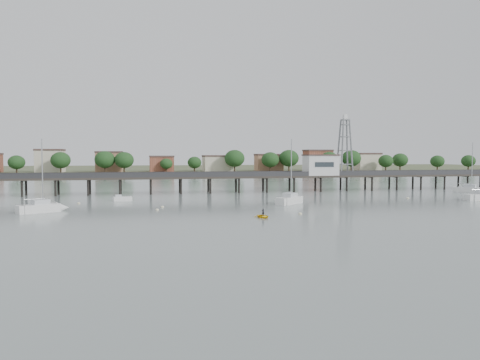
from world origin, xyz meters
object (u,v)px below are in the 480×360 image
object	(u,v)px
lattice_tower	(345,147)
sailboat_a	(48,208)
pier	(223,177)
sailboat_c	(293,200)
sailboat_e	(475,190)
white_tender	(122,199)
yellow_dinghy	(263,218)

from	to	relation	value
lattice_tower	sailboat_a	size ratio (longest dim) A/B	1.26
lattice_tower	sailboat_a	world-z (taller)	lattice_tower
pier	sailboat_c	size ratio (longest dim) A/B	11.75
sailboat_e	pier	bearing A→B (deg)	-145.01
white_tender	sailboat_a	bearing A→B (deg)	-133.51
sailboat_c	yellow_dinghy	xyz separation A→B (m)	(-10.75, -18.59, -0.64)
sailboat_e	sailboat_a	distance (m)	95.81
sailboat_a	yellow_dinghy	xyz separation A→B (m)	(32.06, -13.76, -0.65)
lattice_tower	sailboat_e	distance (m)	32.65
sailboat_e	yellow_dinghy	distance (m)	70.16
pier	white_tender	bearing A→B (deg)	-145.07
sailboat_a	sailboat_c	bearing A→B (deg)	-25.66
pier	yellow_dinghy	bearing A→B (deg)	-92.62
yellow_dinghy	sailboat_a	bearing A→B (deg)	148.05
pier	lattice_tower	size ratio (longest dim) A/B	9.68
sailboat_e	white_tender	size ratio (longest dim) A/B	3.42
lattice_tower	sailboat_e	world-z (taller)	lattice_tower
white_tender	lattice_tower	bearing A→B (deg)	6.89
sailboat_a	yellow_dinghy	size ratio (longest dim) A/B	4.19
sailboat_c	lattice_tower	bearing A→B (deg)	8.96
sailboat_e	sailboat_c	size ratio (longest dim) A/B	1.01
pier	yellow_dinghy	size ratio (longest dim) A/B	51.28
sailboat_e	white_tender	bearing A→B (deg)	-130.48
sailboat_a	yellow_dinghy	world-z (taller)	sailboat_a
lattice_tower	white_tender	bearing A→B (deg)	-163.47
sailboat_a	white_tender	xyz separation A→B (m)	(10.90, 16.24, -0.22)
sailboat_c	sailboat_a	xyz separation A→B (m)	(-42.81, -4.84, 0.00)
lattice_tower	sailboat_c	size ratio (longest dim) A/B	1.21
lattice_tower	sailboat_c	bearing A→B (deg)	-129.58
sailboat_c	sailboat_a	size ratio (longest dim) A/B	1.04
lattice_tower	yellow_dinghy	world-z (taller)	lattice_tower
lattice_tower	sailboat_c	xyz separation A→B (m)	(-22.87, -27.66, -10.46)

